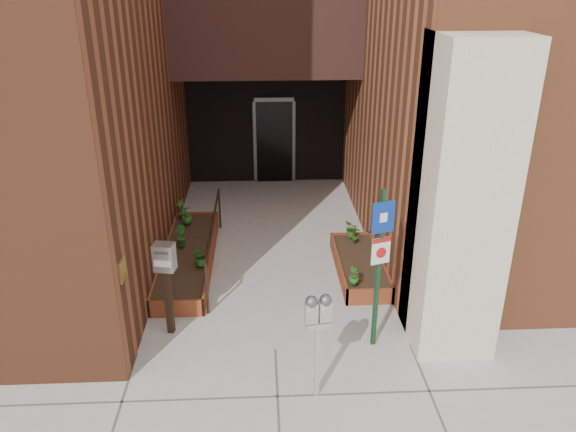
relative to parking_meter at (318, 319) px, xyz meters
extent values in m
plane|color=#9E9991|center=(-0.51, 0.98, -1.16)|extent=(80.00, 80.00, 0.00)
cube|color=#BEAF92|center=(2.04, 1.18, 1.04)|extent=(1.10, 1.20, 4.40)
cube|color=black|center=(-0.51, 6.98, 2.84)|extent=(4.20, 2.00, 2.00)
cube|color=black|center=(-0.51, 8.38, 0.34)|extent=(4.00, 0.30, 3.00)
cube|color=black|center=(-0.31, 8.20, -0.11)|extent=(0.90, 0.06, 2.10)
cube|color=#B79338|center=(-2.50, 0.78, 0.34)|extent=(0.04, 0.30, 0.30)
cube|color=brown|center=(-2.06, 1.90, -1.01)|extent=(0.90, 0.04, 0.30)
cube|color=brown|center=(-2.06, 5.46, -1.01)|extent=(0.90, 0.04, 0.30)
cube|color=brown|center=(-2.49, 3.68, -1.01)|extent=(0.04, 3.60, 0.30)
cube|color=brown|center=(-1.63, 3.68, -1.01)|extent=(0.04, 3.60, 0.30)
cube|color=black|center=(-2.06, 3.68, -1.03)|extent=(0.82, 3.52, 0.26)
cube|color=brown|center=(1.09, 2.10, -1.01)|extent=(0.80, 0.04, 0.30)
cube|color=brown|center=(1.09, 4.26, -1.01)|extent=(0.80, 0.04, 0.30)
cube|color=brown|center=(0.71, 3.18, -1.01)|extent=(0.04, 2.20, 0.30)
cube|color=brown|center=(1.47, 3.18, -1.01)|extent=(0.04, 2.20, 0.30)
cube|color=black|center=(1.09, 3.18, -1.03)|extent=(0.72, 2.12, 0.26)
cylinder|color=black|center=(-1.56, 1.98, -0.71)|extent=(0.04, 0.04, 0.90)
cylinder|color=black|center=(-1.56, 5.28, -0.71)|extent=(0.04, 0.04, 0.90)
cylinder|color=black|center=(-1.56, 3.63, -0.28)|extent=(0.04, 3.30, 0.04)
cube|color=#B5B6B8|center=(0.00, 0.00, -0.64)|extent=(0.07, 0.07, 1.04)
cube|color=#B5B6B8|center=(0.00, 0.00, -0.08)|extent=(0.33, 0.17, 0.08)
cube|color=#B5B6B8|center=(-0.09, -0.01, 0.11)|extent=(0.17, 0.13, 0.27)
sphere|color=#59595B|center=(-0.09, -0.01, 0.26)|extent=(0.15, 0.15, 0.15)
cube|color=white|center=(-0.08, -0.07, 0.13)|extent=(0.09, 0.02, 0.05)
cube|color=#B21414|center=(-0.08, -0.07, 0.04)|extent=(0.09, 0.02, 0.03)
cube|color=#B5B6B8|center=(0.09, 0.01, 0.11)|extent=(0.17, 0.13, 0.27)
sphere|color=#59595B|center=(0.09, 0.01, 0.26)|extent=(0.15, 0.15, 0.15)
cube|color=white|center=(0.10, -0.04, 0.13)|extent=(0.09, 0.02, 0.05)
cube|color=#B21414|center=(0.10, -0.04, 0.04)|extent=(0.09, 0.02, 0.03)
cube|color=#14381C|center=(0.94, 1.04, 0.07)|extent=(0.07, 0.07, 2.45)
cube|color=navy|center=(0.95, 1.01, 0.90)|extent=(0.32, 0.13, 0.45)
cube|color=white|center=(0.95, 1.00, 0.90)|extent=(0.11, 0.05, 0.13)
cube|color=white|center=(0.95, 1.01, 0.40)|extent=(0.27, 0.11, 0.39)
cube|color=#B21414|center=(0.95, 1.00, 0.56)|extent=(0.27, 0.10, 0.07)
cylinder|color=#B21414|center=(0.96, 0.99, 0.38)|extent=(0.15, 0.06, 0.16)
cube|color=black|center=(-2.08, 1.50, -0.61)|extent=(0.11, 0.11, 1.09)
cube|color=#A6A6A8|center=(-2.08, 1.50, 0.13)|extent=(0.33, 0.26, 0.42)
cube|color=#59595B|center=(-2.10, 1.38, 0.25)|extent=(0.22, 0.05, 0.04)
cube|color=white|center=(-2.10, 1.38, 0.08)|extent=(0.24, 0.05, 0.10)
imported|color=#255C1A|center=(-1.76, 3.07, -0.68)|extent=(0.45, 0.45, 0.36)
imported|color=#1F5317|center=(-2.20, 3.86, -0.66)|extent=(0.31, 0.31, 0.40)
imported|color=#22631C|center=(-2.21, 4.87, -0.67)|extent=(0.30, 0.30, 0.38)
imported|color=#2D621C|center=(-2.36, 5.19, -0.66)|extent=(0.30, 0.30, 0.40)
imported|color=#255F1B|center=(0.84, 2.28, -0.70)|extent=(0.24, 0.24, 0.31)
imported|color=#225919|center=(1.12, 3.84, -0.69)|extent=(0.23, 0.23, 0.33)
imported|color=#2C601B|center=(1.08, 4.08, -0.70)|extent=(0.37, 0.37, 0.32)
camera|label=1|loc=(-0.66, -5.76, 3.90)|focal=35.00mm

